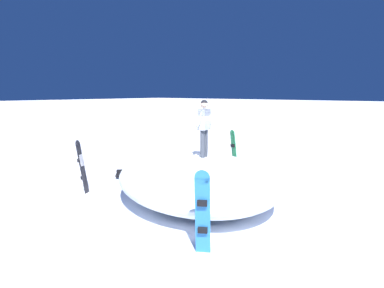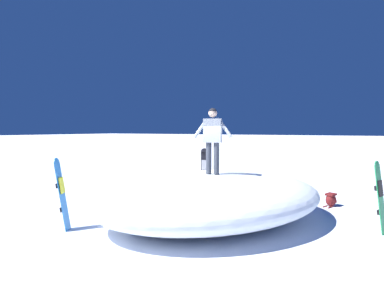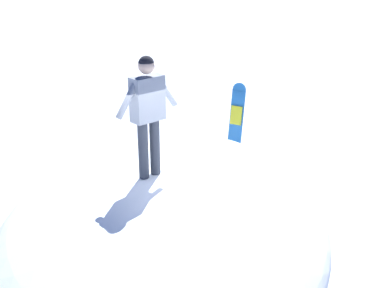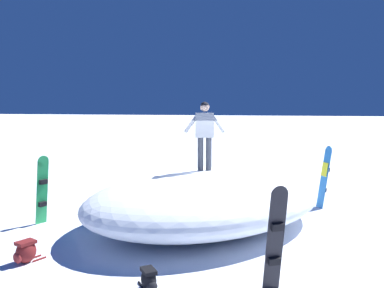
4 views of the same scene
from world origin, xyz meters
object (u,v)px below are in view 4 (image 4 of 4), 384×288
Objects in this scene: backpack_near at (149,279)px; backpack_far at (25,252)px; snowboard_primary_upright at (325,176)px; snowboard_tertiary_upright at (42,189)px; snowboard_secondary_upright at (276,238)px; snowboarder_standing at (205,130)px.

backpack_near is 0.82× the size of backpack_far.
snowboard_primary_upright reaches higher than snowboard_tertiary_upright.
backpack_near is (-0.44, 1.88, -0.70)m from snowboard_secondary_upright.
snowboard_tertiary_upright is (-3.52, 6.62, -0.03)m from snowboard_primary_upright.
backpack_near is at bearing 103.16° from snowboard_secondary_upright.
snowboarder_standing is 4.35m from backpack_near.
snowboard_secondary_upright is at bearing -110.05° from snowboard_tertiary_upright.
backpack_near is 2.59m from backpack_far.
snowboard_tertiary_upright is 2.79× the size of backpack_far.
snowboard_primary_upright is at bearing -43.99° from backpack_far.
snowboarder_standing reaches higher than snowboard_tertiary_upright.
snowboard_tertiary_upright is 3.42× the size of backpack_near.
snowboarder_standing reaches higher than snowboard_secondary_upright.
snowboarder_standing is 3.92m from snowboard_primary_upright.
snowboard_primary_upright is 2.90× the size of backpack_far.
snowboard_secondary_upright is 5.99m from snowboard_tertiary_upright.
snowboard_secondary_upright is at bearing 169.93° from snowboard_primary_upright.
snowboarder_standing is 2.78× the size of backpack_far.
snowboard_primary_upright is (2.21, -2.93, -1.37)m from snowboarder_standing.
backpack_near is at bearing -123.62° from snowboard_tertiary_upright.
snowboard_primary_upright is at bearing -10.07° from snowboard_secondary_upright.
snowboard_primary_upright reaches higher than backpack_near.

